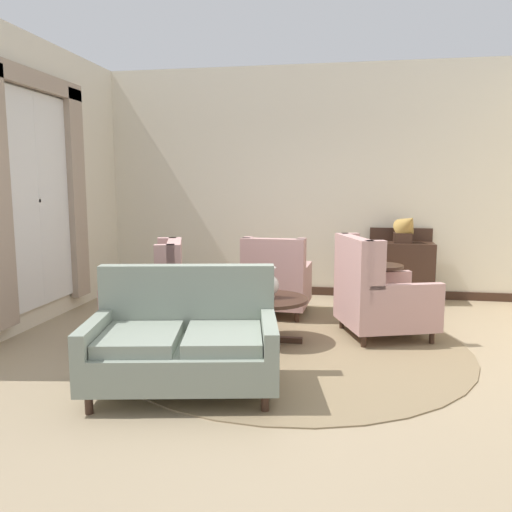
% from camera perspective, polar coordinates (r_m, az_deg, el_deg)
% --- Properties ---
extents(ground, '(8.57, 8.57, 0.00)m').
position_cam_1_polar(ground, '(5.07, 3.45, -11.04)').
color(ground, '#9E896B').
extents(wall_back, '(6.28, 0.08, 3.34)m').
position_cam_1_polar(wall_back, '(7.64, 5.95, 8.13)').
color(wall_back, beige).
rests_on(wall_back, ground).
extents(wall_left, '(0.08, 4.02, 3.34)m').
position_cam_1_polar(wall_left, '(6.66, -22.91, 7.55)').
color(wall_left, beige).
rests_on(wall_left, ground).
extents(baseboard_back, '(6.12, 0.03, 0.12)m').
position_cam_1_polar(baseboard_back, '(7.76, 5.75, -3.84)').
color(baseboard_back, '#382319').
rests_on(baseboard_back, ground).
extents(area_rug, '(3.58, 3.58, 0.01)m').
position_cam_1_polar(area_rug, '(5.35, 3.81, -9.94)').
color(area_rug, '#847051').
rests_on(area_rug, ground).
extents(window_with_curtains, '(0.12, 1.88, 2.73)m').
position_cam_1_polar(window_with_curtains, '(6.47, -22.91, 7.09)').
color(window_with_curtains, silver).
extents(coffee_table, '(0.82, 0.82, 0.48)m').
position_cam_1_polar(coffee_table, '(5.35, 1.37, -5.64)').
color(coffee_table, '#382319').
rests_on(coffee_table, ground).
extents(porcelain_vase, '(0.20, 0.20, 0.32)m').
position_cam_1_polar(porcelain_vase, '(5.30, 1.49, -3.15)').
color(porcelain_vase, beige).
rests_on(porcelain_vase, coffee_table).
extents(settee, '(1.62, 1.16, 0.97)m').
position_cam_1_polar(settee, '(4.21, -8.05, -9.46)').
color(settee, gray).
rests_on(settee, ground).
extents(armchair_foreground_right, '(0.81, 0.89, 1.01)m').
position_cam_1_polar(armchair_foreground_right, '(6.42, 2.30, -2.96)').
color(armchair_foreground_right, tan).
rests_on(armchair_foreground_right, ground).
extents(armchair_far_left, '(0.99, 0.94, 1.06)m').
position_cam_1_polar(armchair_far_left, '(5.53, -11.45, -4.70)').
color(armchair_far_left, tan).
rests_on(armchair_far_left, ground).
extents(armchair_near_sideboard, '(1.13, 1.09, 1.10)m').
position_cam_1_polar(armchair_near_sideboard, '(5.70, 13.40, -4.41)').
color(armchair_near_sideboard, tan).
rests_on(armchair_near_sideboard, ground).
extents(side_table, '(0.48, 0.48, 0.74)m').
position_cam_1_polar(side_table, '(6.09, 13.76, -3.69)').
color(side_table, '#382319').
rests_on(side_table, ground).
extents(sideboard, '(0.87, 0.42, 1.03)m').
position_cam_1_polar(sideboard, '(7.47, 15.82, -1.30)').
color(sideboard, '#382319').
rests_on(sideboard, ground).
extents(gramophone, '(0.45, 0.49, 0.48)m').
position_cam_1_polar(gramophone, '(7.32, 16.42, 3.15)').
color(gramophone, '#382319').
rests_on(gramophone, sideboard).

